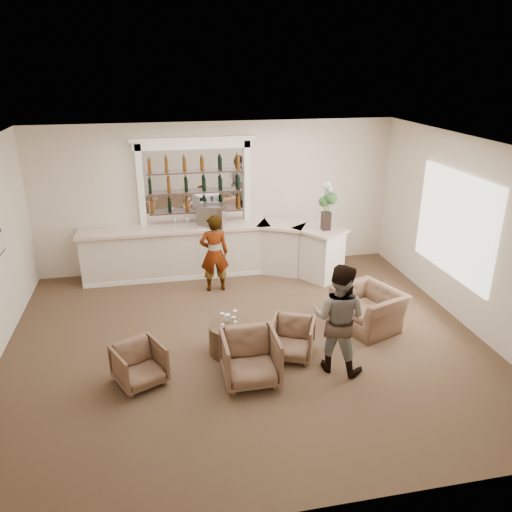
{
  "coord_description": "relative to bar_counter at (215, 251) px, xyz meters",
  "views": [
    {
      "loc": [
        -1.3,
        -7.29,
        4.49
      ],
      "look_at": [
        0.35,
        0.9,
        1.21
      ],
      "focal_mm": 35.0,
      "sensor_mm": 36.0,
      "label": 1
    }
  ],
  "objects": [
    {
      "name": "ground",
      "position": [
        0.16,
        -3.0,
        -0.57
      ],
      "size": [
        8.0,
        8.0,
        0.0
      ],
      "primitive_type": "plane",
      "color": "brown",
      "rests_on": "ground"
    },
    {
      "name": "room_shell",
      "position": [
        0.33,
        -2.29,
        1.77
      ],
      "size": [
        8.04,
        7.02,
        3.32
      ],
      "color": "beige",
      "rests_on": "ground"
    },
    {
      "name": "bar_counter",
      "position": [
        0.0,
        0.0,
        0.0
      ],
      "size": [
        5.72,
        1.8,
        1.14
      ],
      "color": "silver",
      "rests_on": "ground"
    },
    {
      "name": "back_bar_alcove",
      "position": [
        -0.34,
        0.41,
        1.46
      ],
      "size": [
        2.64,
        0.25,
        3.0
      ],
      "color": "white",
      "rests_on": "ground"
    },
    {
      "name": "cocktail_table",
      "position": [
        -0.15,
        -3.23,
        -0.32
      ],
      "size": [
        0.7,
        0.7,
        0.5
      ],
      "primitive_type": "cylinder",
      "color": "#47341F",
      "rests_on": "ground"
    },
    {
      "name": "sommelier",
      "position": [
        -0.1,
        -0.79,
        0.24
      ],
      "size": [
        0.6,
        0.4,
        1.63
      ],
      "primitive_type": "imported",
      "rotation": [
        0.0,
        0.0,
        3.13
      ],
      "color": "gray",
      "rests_on": "ground"
    },
    {
      "name": "guest",
      "position": [
        1.39,
        -4.01,
        0.3
      ],
      "size": [
        1.07,
        1.04,
        1.75
      ],
      "primitive_type": "imported",
      "rotation": [
        0.0,
        0.0,
        2.5
      ],
      "color": "gray",
      "rests_on": "ground"
    },
    {
      "name": "armchair_left",
      "position": [
        -1.59,
        -3.81,
        -0.26
      ],
      "size": [
        0.9,
        0.91,
        0.62
      ],
      "primitive_type": "imported",
      "rotation": [
        0.0,
        0.0,
        0.45
      ],
      "color": "brown",
      "rests_on": "ground"
    },
    {
      "name": "armchair_center",
      "position": [
        0.03,
        -4.07,
        -0.19
      ],
      "size": [
        0.82,
        0.85,
        0.76
      ],
      "primitive_type": "imported",
      "rotation": [
        0.0,
        0.0,
        0.01
      ],
      "color": "brown",
      "rests_on": "ground"
    },
    {
      "name": "armchair_right",
      "position": [
        0.82,
        -3.55,
        -0.26
      ],
      "size": [
        0.89,
        0.91,
        0.63
      ],
      "primitive_type": "imported",
      "rotation": [
        0.0,
        0.0,
        -0.41
      ],
      "color": "brown",
      "rests_on": "ground"
    },
    {
      "name": "armchair_far",
      "position": [
        2.4,
        -2.9,
        -0.22
      ],
      "size": [
        1.29,
        1.37,
        0.71
      ],
      "primitive_type": "imported",
      "rotation": [
        0.0,
        0.0,
        -1.2
      ],
      "color": "brown",
      "rests_on": "ground"
    },
    {
      "name": "espresso_machine",
      "position": [
        -0.04,
        0.0,
        0.81
      ],
      "size": [
        0.68,
        0.62,
        0.49
      ],
      "primitive_type": "cube",
      "rotation": [
        0.0,
        0.0,
        -0.33
      ],
      "color": "silver",
      "rests_on": "bar_counter"
    },
    {
      "name": "flower_vase",
      "position": [
        2.3,
        -0.7,
        1.15
      ],
      "size": [
        0.27,
        0.27,
        1.04
      ],
      "color": "black",
      "rests_on": "bar_counter"
    },
    {
      "name": "wine_glass_bar_left",
      "position": [
        -0.83,
        0.07,
        0.67
      ],
      "size": [
        0.07,
        0.07,
        0.21
      ],
      "primitive_type": null,
      "color": "white",
      "rests_on": "bar_counter"
    },
    {
      "name": "wine_glass_bar_right",
      "position": [
        -0.56,
        0.02,
        0.67
      ],
      "size": [
        0.07,
        0.07,
        0.21
      ],
      "primitive_type": null,
      "color": "white",
      "rests_on": "bar_counter"
    },
    {
      "name": "wine_glass_tbl_a",
      "position": [
        -0.27,
        -3.2,
        0.03
      ],
      "size": [
        0.07,
        0.07,
        0.21
      ],
      "primitive_type": null,
      "color": "white",
      "rests_on": "cocktail_table"
    },
    {
      "name": "wine_glass_tbl_b",
      "position": [
        -0.05,
        -3.15,
        0.03
      ],
      "size": [
        0.07,
        0.07,
        0.21
      ],
      "primitive_type": null,
      "color": "white",
      "rests_on": "cocktail_table"
    },
    {
      "name": "wine_glass_tbl_c",
      "position": [
        -0.11,
        -3.36,
        0.03
      ],
      "size": [
        0.07,
        0.07,
        0.21
      ],
      "primitive_type": null,
      "color": "white",
      "rests_on": "cocktail_table"
    },
    {
      "name": "napkin_holder",
      "position": [
        -0.17,
        -3.09,
        -0.01
      ],
      "size": [
        0.08,
        0.08,
        0.12
      ],
      "primitive_type": "cube",
      "color": "white",
      "rests_on": "cocktail_table"
    }
  ]
}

